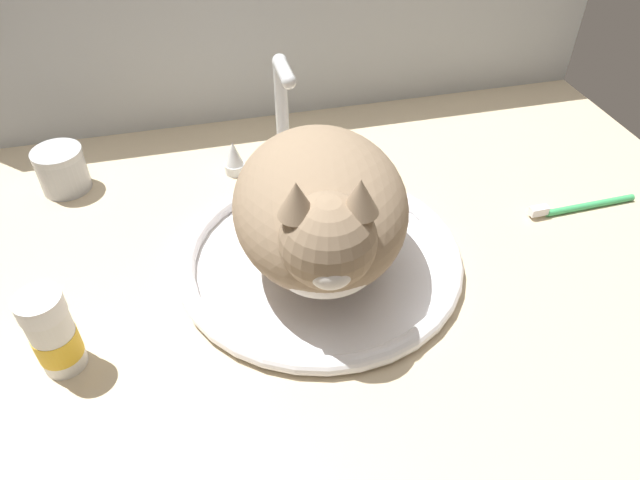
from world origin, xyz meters
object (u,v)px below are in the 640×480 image
sink_basin (320,257)px  faucet (284,129)px  toothbrush (579,206)px  metal_jar (62,170)px  pill_bottle (53,335)px  cat (321,211)px

sink_basin → faucet: (0.00, 22.83, 6.05)cm
toothbrush → metal_jar: bearing=162.1°
sink_basin → pill_bottle: 32.32cm
faucet → cat: cat is taller
faucet → cat: (-0.30, -24.57, 3.08)cm
cat → faucet: bearing=89.3°
faucet → toothbrush: (39.28, -20.88, -6.42)cm
sink_basin → toothbrush: 39.33cm
metal_jar → pill_bottle: 34.29cm
metal_jar → toothbrush: size_ratio=0.43×
cat → metal_jar: 43.24cm
metal_jar → pill_bottle: (2.36, -34.18, 1.51)cm
sink_basin → toothbrush: (39.28, 1.95, -0.37)cm
sink_basin → pill_bottle: size_ratio=3.51×
sink_basin → toothbrush: bearing=2.8°
faucet → metal_jar: size_ratio=2.63×
cat → toothbrush: size_ratio=2.11×
sink_basin → faucet: size_ratio=1.93×
cat → pill_bottle: 31.81cm
faucet → cat: size_ratio=0.53×
cat → toothbrush: 40.87cm
sink_basin → faucet: bearing=90.0°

